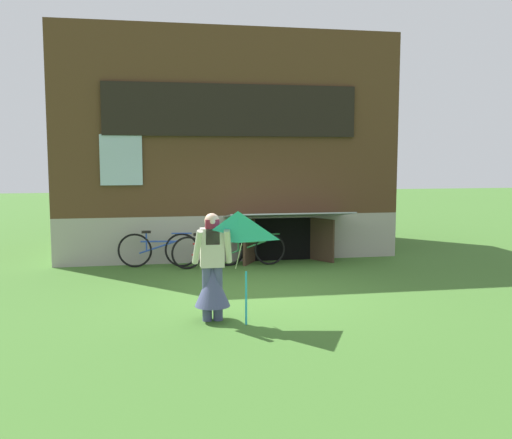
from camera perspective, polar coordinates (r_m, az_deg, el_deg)
name	(u,v)px	position (r m, az deg, el deg)	size (l,w,h in m)	color
ground_plane	(257,291)	(10.40, 0.11, -7.11)	(60.00, 60.00, 0.00)	#3D6B28
log_house	(220,147)	(15.30, -3.57, 7.12)	(7.94, 5.60, 5.28)	#9E998E
person	(212,276)	(8.49, -4.33, -5.57)	(0.61, 0.52, 1.59)	#474C75
kite	(238,240)	(7.90, -1.77, -2.04)	(0.96, 0.98, 1.55)	#2DB2CC
bicycle_green	(249,249)	(12.77, -0.73, -2.95)	(1.64, 0.10, 0.75)	black
bicycle_red	(209,251)	(12.57, -4.67, -3.08)	(1.65, 0.38, 0.76)	black
bicycle_blue	(158,250)	(12.75, -9.63, -2.94)	(1.75, 0.27, 0.80)	black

